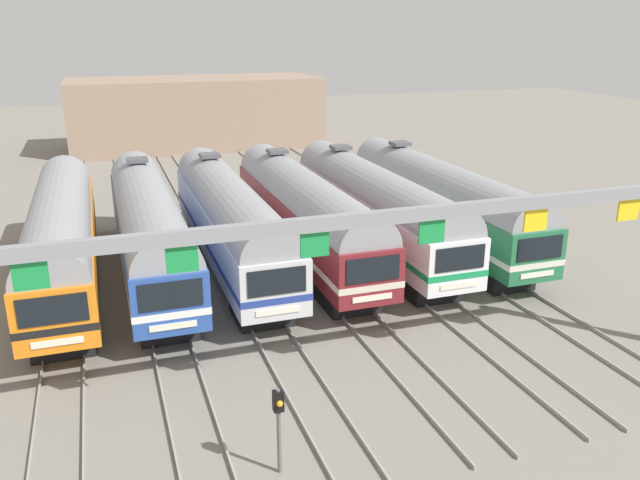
# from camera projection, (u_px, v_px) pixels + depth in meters

# --- Properties ---
(ground_plane) EXTENTS (160.00, 160.00, 0.00)m
(ground_plane) POSITION_uv_depth(u_px,v_px,m) (269.00, 264.00, 33.85)
(ground_plane) COLOR gray
(track_bed) EXTENTS (21.19, 70.00, 0.15)m
(track_bed) POSITION_uv_depth(u_px,v_px,m) (212.00, 189.00, 49.08)
(track_bed) COLOR gray
(track_bed) RESTS_ON ground
(commuter_train_orange) EXTENTS (2.88, 18.06, 4.77)m
(commuter_train_orange) POSITION_uv_depth(u_px,v_px,m) (62.00, 234.00, 29.95)
(commuter_train_orange) COLOR orange
(commuter_train_orange) RESTS_ON ground
(commuter_train_blue) EXTENTS (2.88, 18.06, 5.05)m
(commuter_train_blue) POSITION_uv_depth(u_px,v_px,m) (149.00, 225.00, 31.17)
(commuter_train_blue) COLOR #284C9E
(commuter_train_blue) RESTS_ON ground
(commuter_train_silver) EXTENTS (2.88, 18.06, 5.05)m
(commuter_train_silver) POSITION_uv_depth(u_px,v_px,m) (229.00, 218.00, 32.39)
(commuter_train_silver) COLOR silver
(commuter_train_silver) RESTS_ON ground
(commuter_train_maroon) EXTENTS (2.88, 18.06, 5.05)m
(commuter_train_maroon) POSITION_uv_depth(u_px,v_px,m) (304.00, 211.00, 33.61)
(commuter_train_maroon) COLOR maroon
(commuter_train_maroon) RESTS_ON ground
(commuter_train_white) EXTENTS (2.88, 18.06, 5.05)m
(commuter_train_white) POSITION_uv_depth(u_px,v_px,m) (373.00, 205.00, 34.83)
(commuter_train_white) COLOR white
(commuter_train_white) RESTS_ON ground
(commuter_train_green) EXTENTS (2.88, 18.06, 5.05)m
(commuter_train_green) POSITION_uv_depth(u_px,v_px,m) (438.00, 199.00, 36.04)
(commuter_train_green) COLOR #236B42
(commuter_train_green) RESTS_ON ground
(catenary_gantry) EXTENTS (24.92, 0.44, 6.97)m
(catenary_gantry) POSITION_uv_depth(u_px,v_px,m) (375.00, 246.00, 20.06)
(catenary_gantry) COLOR gray
(catenary_gantry) RESTS_ON ground
(yard_signal_mast) EXTENTS (0.28, 0.35, 2.62)m
(yard_signal_mast) POSITION_uv_depth(u_px,v_px,m) (279.00, 415.00, 17.46)
(yard_signal_mast) COLOR #59595E
(yard_signal_mast) RESTS_ON ground
(maintenance_building) EXTENTS (24.72, 10.00, 6.89)m
(maintenance_building) POSITION_uv_depth(u_px,v_px,m) (196.00, 113.00, 65.88)
(maintenance_building) COLOR gray
(maintenance_building) RESTS_ON ground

